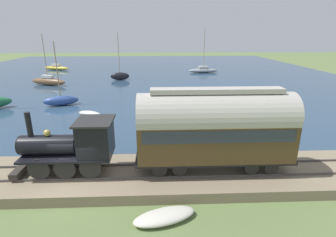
{
  "coord_description": "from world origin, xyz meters",
  "views": [
    {
      "loc": [
        -11.89,
        -4.32,
        7.84
      ],
      "look_at": [
        4.66,
        -5.04,
        2.41
      ],
      "focal_mm": 28.0,
      "sensor_mm": 36.0,
      "label": 1
    }
  ],
  "objects_px": {
    "sailboat_brown": "(48,81)",
    "rowboat_near_shore": "(209,121)",
    "beached_dinghy": "(164,216)",
    "passenger_coach": "(215,126)",
    "sailboat_blue": "(61,100)",
    "sailboat_black": "(120,76)",
    "rowboat_off_pier": "(255,142)",
    "rowboat_far_out": "(90,113)",
    "sailboat_yellow": "(56,68)",
    "steam_locomotive": "(75,143)",
    "sailboat_gray": "(203,70)"
  },
  "relations": [
    {
      "from": "sailboat_brown",
      "to": "sailboat_black",
      "type": "bearing_deg",
      "value": -48.86
    },
    {
      "from": "passenger_coach",
      "to": "sailboat_black",
      "type": "relative_size",
      "value": 1.07
    },
    {
      "from": "steam_locomotive",
      "to": "sailboat_black",
      "type": "distance_m",
      "value": 33.08
    },
    {
      "from": "rowboat_off_pier",
      "to": "rowboat_far_out",
      "type": "height_order",
      "value": "rowboat_far_out"
    },
    {
      "from": "beached_dinghy",
      "to": "rowboat_near_shore",
      "type": "bearing_deg",
      "value": -19.12
    },
    {
      "from": "sailboat_black",
      "to": "rowboat_off_pier",
      "type": "bearing_deg",
      "value": -159.71
    },
    {
      "from": "sailboat_blue",
      "to": "rowboat_off_pier",
      "type": "distance_m",
      "value": 21.46
    },
    {
      "from": "rowboat_near_shore",
      "to": "sailboat_blue",
      "type": "bearing_deg",
      "value": 112.91
    },
    {
      "from": "sailboat_brown",
      "to": "rowboat_near_shore",
      "type": "bearing_deg",
      "value": -112.59
    },
    {
      "from": "passenger_coach",
      "to": "sailboat_yellow",
      "type": "height_order",
      "value": "sailboat_yellow"
    },
    {
      "from": "passenger_coach",
      "to": "sailboat_blue",
      "type": "height_order",
      "value": "sailboat_blue"
    },
    {
      "from": "sailboat_yellow",
      "to": "rowboat_far_out",
      "type": "relative_size",
      "value": 2.56
    },
    {
      "from": "rowboat_off_pier",
      "to": "rowboat_far_out",
      "type": "bearing_deg",
      "value": 92.02
    },
    {
      "from": "sailboat_gray",
      "to": "sailboat_black",
      "type": "distance_m",
      "value": 17.9
    },
    {
      "from": "sailboat_black",
      "to": "beached_dinghy",
      "type": "height_order",
      "value": "sailboat_black"
    },
    {
      "from": "sailboat_blue",
      "to": "beached_dinghy",
      "type": "bearing_deg",
      "value": -168.3
    },
    {
      "from": "sailboat_gray",
      "to": "sailboat_yellow",
      "type": "height_order",
      "value": "sailboat_gray"
    },
    {
      "from": "rowboat_near_shore",
      "to": "sailboat_gray",
      "type": "bearing_deg",
      "value": 38.51
    },
    {
      "from": "sailboat_yellow",
      "to": "sailboat_brown",
      "type": "bearing_deg",
      "value": -142.82
    },
    {
      "from": "sailboat_brown",
      "to": "rowboat_far_out",
      "type": "relative_size",
      "value": 3.02
    },
    {
      "from": "passenger_coach",
      "to": "sailboat_brown",
      "type": "xyz_separation_m",
      "value": [
        28.72,
        20.02,
        -2.51
      ]
    },
    {
      "from": "sailboat_black",
      "to": "rowboat_far_out",
      "type": "xyz_separation_m",
      "value": [
        -20.76,
        0.31,
        -0.47
      ]
    },
    {
      "from": "steam_locomotive",
      "to": "sailboat_yellow",
      "type": "relative_size",
      "value": 0.81
    },
    {
      "from": "sailboat_black",
      "to": "rowboat_off_pier",
      "type": "xyz_separation_m",
      "value": [
        -28.2,
        -13.58,
        -0.55
      ]
    },
    {
      "from": "sailboat_black",
      "to": "rowboat_far_out",
      "type": "distance_m",
      "value": 20.76
    },
    {
      "from": "sailboat_yellow",
      "to": "sailboat_black",
      "type": "xyz_separation_m",
      "value": [
        -13.78,
        -15.81,
        0.22
      ]
    },
    {
      "from": "rowboat_near_shore",
      "to": "sailboat_yellow",
      "type": "bearing_deg",
      "value": 83.05
    },
    {
      "from": "steam_locomotive",
      "to": "beached_dinghy",
      "type": "bearing_deg",
      "value": -125.95
    },
    {
      "from": "passenger_coach",
      "to": "rowboat_off_pier",
      "type": "height_order",
      "value": "passenger_coach"
    },
    {
      "from": "rowboat_near_shore",
      "to": "rowboat_far_out",
      "type": "distance_m",
      "value": 11.68
    },
    {
      "from": "sailboat_blue",
      "to": "rowboat_near_shore",
      "type": "xyz_separation_m",
      "value": [
        -7.06,
        -15.47,
        -0.33
      ]
    },
    {
      "from": "steam_locomotive",
      "to": "sailboat_gray",
      "type": "distance_m",
      "value": 43.38
    },
    {
      "from": "passenger_coach",
      "to": "beached_dinghy",
      "type": "relative_size",
      "value": 2.81
    },
    {
      "from": "rowboat_far_out",
      "to": "sailboat_yellow",
      "type": "bearing_deg",
      "value": 45.51
    },
    {
      "from": "sailboat_yellow",
      "to": "rowboat_far_out",
      "type": "bearing_deg",
      "value": -134.72
    },
    {
      "from": "sailboat_black",
      "to": "sailboat_gray",
      "type": "bearing_deg",
      "value": -68.64
    },
    {
      "from": "sailboat_gray",
      "to": "steam_locomotive",
      "type": "bearing_deg",
      "value": 158.83
    },
    {
      "from": "sailboat_blue",
      "to": "rowboat_off_pier",
      "type": "height_order",
      "value": "sailboat_blue"
    },
    {
      "from": "steam_locomotive",
      "to": "sailboat_yellow",
      "type": "distance_m",
      "value": 50.09
    },
    {
      "from": "rowboat_off_pier",
      "to": "beached_dinghy",
      "type": "bearing_deg",
      "value": 169.51
    },
    {
      "from": "rowboat_off_pier",
      "to": "rowboat_near_shore",
      "type": "relative_size",
      "value": 1.13
    },
    {
      "from": "steam_locomotive",
      "to": "sailboat_yellow",
      "type": "xyz_separation_m",
      "value": [
        46.76,
        17.86,
        -1.83
      ]
    },
    {
      "from": "steam_locomotive",
      "to": "passenger_coach",
      "type": "distance_m",
      "value": 7.4
    },
    {
      "from": "passenger_coach",
      "to": "rowboat_off_pier",
      "type": "distance_m",
      "value": 7.01
    },
    {
      "from": "beached_dinghy",
      "to": "passenger_coach",
      "type": "bearing_deg",
      "value": -39.98
    },
    {
      "from": "rowboat_off_pier",
      "to": "rowboat_near_shore",
      "type": "xyz_separation_m",
      "value": [
        4.55,
        2.58,
        0.09
      ]
    },
    {
      "from": "steam_locomotive",
      "to": "sailboat_blue",
      "type": "bearing_deg",
      "value": 21.69
    },
    {
      "from": "sailboat_black",
      "to": "rowboat_near_shore",
      "type": "bearing_deg",
      "value": -160.47
    },
    {
      "from": "sailboat_yellow",
      "to": "rowboat_off_pier",
      "type": "distance_m",
      "value": 51.25
    },
    {
      "from": "rowboat_far_out",
      "to": "rowboat_off_pier",
      "type": "bearing_deg",
      "value": -96.87
    }
  ]
}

